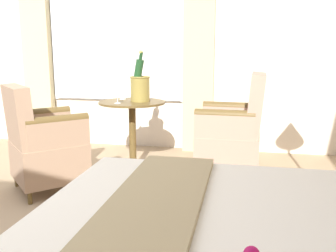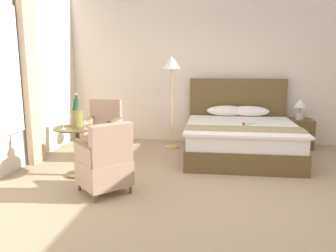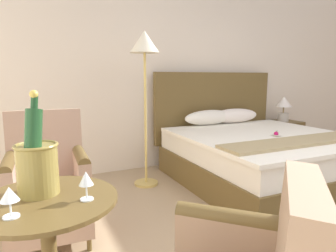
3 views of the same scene
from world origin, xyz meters
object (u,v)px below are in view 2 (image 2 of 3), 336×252
bedside_lamp (300,107)px  side_table_round (77,146)px  wine_glass_near_bucket (63,123)px  armchair_facing_bed (105,163)px  armchair_by_window (103,134)px  bed (240,137)px  floor_lamp_brass (172,71)px  champagne_bucket (76,116)px  nightstand (298,134)px  wine_glass_near_edge (85,122)px

bedside_lamp → side_table_round: size_ratio=0.55×
wine_glass_near_bucket → armchair_facing_bed: size_ratio=0.13×
armchair_by_window → armchair_facing_bed: (0.57, -1.59, -0.02)m
side_table_round → armchair_facing_bed: (0.62, -0.61, -0.05)m
wine_glass_near_bucket → bed: bearing=30.3°
floor_lamp_brass → champagne_bucket: bearing=-124.4°
nightstand → wine_glass_near_edge: wine_glass_near_edge is taller
champagne_bucket → wine_glass_near_bucket: 0.25m
bed → champagne_bucket: 2.84m
bed → nightstand: size_ratio=3.65×
champagne_bucket → wine_glass_near_bucket: champagne_bucket is taller
nightstand → side_table_round: bearing=-149.6°
armchair_by_window → champagne_bucket: bearing=-94.5°
side_table_round → armchair_facing_bed: armchair_facing_bed is taller
wine_glass_near_bucket → armchair_by_window: bearing=80.9°
wine_glass_near_bucket → floor_lamp_brass: bearing=56.3°
bedside_lamp → wine_glass_near_edge: bearing=-147.3°
floor_lamp_brass → bed: bearing=-19.0°
wine_glass_near_edge → bedside_lamp: bearing=32.7°
bed → armchair_facing_bed: (-1.82, -1.98, 0.05)m
wine_glass_near_bucket → wine_glass_near_edge: 0.31m
bedside_lamp → wine_glass_near_bucket: bedside_lamp is taller
side_table_round → wine_glass_near_edge: size_ratio=5.41×
bedside_lamp → side_table_round: bearing=-149.6°
champagne_bucket → wine_glass_near_edge: (0.19, -0.16, -0.06)m
floor_lamp_brass → side_table_round: 2.38m
side_table_round → bedside_lamp: bearing=30.4°
nightstand → armchair_facing_bed: bearing=-137.6°
nightstand → armchair_by_window: size_ratio=0.56×
side_table_round → wine_glass_near_edge: wine_glass_near_edge is taller
nightstand → bedside_lamp: bearing=180.0°
bed → side_table_round: size_ratio=2.88×
bedside_lamp → floor_lamp_brass: size_ratio=0.22×
bed → nightstand: (1.18, 0.76, -0.06)m
bed → wine_glass_near_bucket: bed is taller
side_table_round → bed: bearing=29.2°
champagne_bucket → armchair_facing_bed: size_ratio=0.53×
bed → floor_lamp_brass: (-1.28, 0.44, 1.14)m
wine_glass_near_bucket → wine_glass_near_edge: (0.30, 0.05, 0.00)m
bedside_lamp → floor_lamp_brass: 2.57m
floor_lamp_brass → wine_glass_near_bucket: bearing=-123.7°
floor_lamp_brass → champagne_bucket: size_ratio=3.63×
floor_lamp_brass → champagne_bucket: floor_lamp_brass is taller
bed → wine_glass_near_edge: (-2.27, -1.45, 0.47)m
nightstand → side_table_round: (-3.62, -2.13, 0.17)m
bed → champagne_bucket: bed is taller
wine_glass_near_bucket → armchair_by_window: 1.20m
champagne_bucket → nightstand: bearing=29.4°
bed → wine_glass_near_edge: bed is taller
bedside_lamp → floor_lamp_brass: bearing=-172.6°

